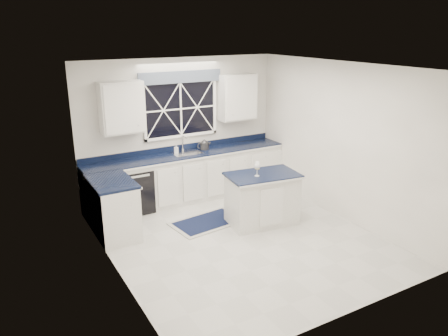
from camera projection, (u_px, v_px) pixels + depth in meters
ground at (241, 239)px, 6.98m from camera, size 4.50×4.50×0.00m
back_wall at (180, 129)px, 8.42m from camera, size 4.00×0.10×2.70m
base_cabinets at (176, 183)px, 8.16m from camera, size 3.99×1.60×0.90m
countertop at (188, 154)px, 8.31m from camera, size 3.98×0.64×0.04m
dishwasher at (134, 189)px, 7.94m from camera, size 0.60×0.58×0.82m
window at (181, 105)px, 8.23m from camera, size 1.65×0.09×1.26m
upper_cabinets at (183, 102)px, 8.11m from camera, size 3.10×0.34×0.90m
faucet at (183, 143)px, 8.41m from camera, size 0.05×0.20×0.30m
island at (262, 198)px, 7.43m from camera, size 1.27×0.86×0.89m
rug at (207, 222)px, 7.56m from camera, size 1.30×0.89×0.02m
kettle at (204, 145)px, 8.53m from camera, size 0.29×0.18×0.20m
wine_glass at (257, 166)px, 7.15m from camera, size 0.10×0.10×0.24m
soap_bottle at (176, 149)px, 8.27m from camera, size 0.10×0.10×0.17m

